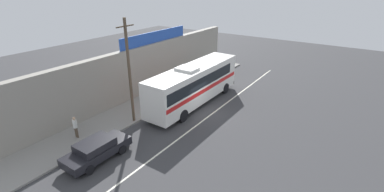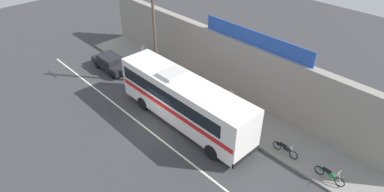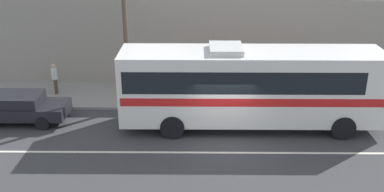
# 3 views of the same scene
# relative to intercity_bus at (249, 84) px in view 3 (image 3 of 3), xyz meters

# --- Properties ---
(ground_plane) EXTENTS (70.00, 70.00, 0.00)m
(ground_plane) POSITION_rel_intercity_bus_xyz_m (-1.13, -1.66, -2.07)
(ground_plane) COLOR #3A3A3D
(sidewalk_slab) EXTENTS (30.00, 3.60, 0.14)m
(sidewalk_slab) POSITION_rel_intercity_bus_xyz_m (-1.13, 3.54, -2.00)
(sidewalk_slab) COLOR gray
(sidewalk_slab) RESTS_ON ground_plane
(storefront_facade) EXTENTS (30.00, 0.70, 4.80)m
(storefront_facade) POSITION_rel_intercity_bus_xyz_m (-1.13, 5.69, 0.33)
(storefront_facade) COLOR gray
(storefront_facade) RESTS_ON ground_plane
(road_center_stripe) EXTENTS (30.00, 0.14, 0.01)m
(road_center_stripe) POSITION_rel_intercity_bus_xyz_m (-1.13, -2.46, -2.06)
(road_center_stripe) COLOR silver
(road_center_stripe) RESTS_ON ground_plane
(intercity_bus) EXTENTS (11.41, 2.65, 3.78)m
(intercity_bus) POSITION_rel_intercity_bus_xyz_m (0.00, 0.00, 0.00)
(intercity_bus) COLOR white
(intercity_bus) RESTS_ON ground_plane
(parked_car) EXTENTS (4.34, 1.85, 1.37)m
(parked_car) POSITION_rel_intercity_bus_xyz_m (-10.48, 0.39, -1.33)
(parked_car) COLOR black
(parked_car) RESTS_ON ground_plane
(utility_pole) EXTENTS (1.60, 0.22, 8.09)m
(utility_pole) POSITION_rel_intercity_bus_xyz_m (-5.64, 2.06, 2.25)
(utility_pole) COLOR brown
(utility_pole) RESTS_ON sidewalk_slab
(motorcycle_red) EXTENTS (1.83, 0.56, 0.94)m
(motorcycle_red) POSITION_rel_intercity_bus_xyz_m (7.00, 2.39, -1.50)
(motorcycle_red) COLOR black
(motorcycle_red) RESTS_ON sidewalk_slab
(pedestrian_far_right) EXTENTS (0.30, 0.48, 1.56)m
(pedestrian_far_right) POSITION_rel_intercity_bus_xyz_m (1.20, 3.78, -1.03)
(pedestrian_far_right) COLOR navy
(pedestrian_far_right) RESTS_ON sidewalk_slab
(pedestrian_by_curb) EXTENTS (0.30, 0.48, 1.65)m
(pedestrian_by_curb) POSITION_rel_intercity_bus_xyz_m (-9.77, 3.61, -0.97)
(pedestrian_by_curb) COLOR brown
(pedestrian_by_curb) RESTS_ON sidewalk_slab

